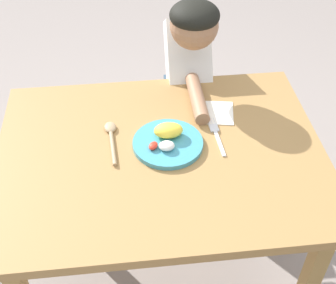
# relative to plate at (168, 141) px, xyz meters

# --- Properties ---
(ground_plane) EXTENTS (8.00, 8.00, 0.00)m
(ground_plane) POSITION_rel_plate_xyz_m (-0.03, -0.03, -0.73)
(ground_plane) COLOR gray
(dining_table) EXTENTS (1.11, 0.84, 0.71)m
(dining_table) POSITION_rel_plate_xyz_m (-0.03, -0.03, -0.10)
(dining_table) COLOR #A07743
(dining_table) RESTS_ON ground_plane
(plate) EXTENTS (0.24, 0.24, 0.07)m
(plate) POSITION_rel_plate_xyz_m (0.00, 0.00, 0.00)
(plate) COLOR teal
(plate) RESTS_ON dining_table
(fork) EXTENTS (0.03, 0.20, 0.01)m
(fork) POSITION_rel_plate_xyz_m (0.17, 0.02, -0.01)
(fork) COLOR silver
(fork) RESTS_ON dining_table
(spoon) EXTENTS (0.05, 0.22, 0.02)m
(spoon) POSITION_rel_plate_xyz_m (-0.19, 0.06, -0.01)
(spoon) COLOR tan
(spoon) RESTS_ON dining_table
(person) EXTENTS (0.18, 0.54, 1.06)m
(person) POSITION_rel_plate_xyz_m (0.13, 0.46, -0.13)
(person) COLOR #3B5369
(person) RESTS_ON ground_plane
(napkin) EXTENTS (0.14, 0.15, 0.00)m
(napkin) POSITION_rel_plate_xyz_m (0.20, 0.15, -0.02)
(napkin) COLOR white
(napkin) RESTS_ON dining_table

